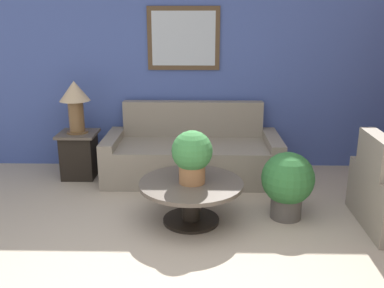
% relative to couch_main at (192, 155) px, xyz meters
% --- Properties ---
extents(wall_back, '(7.81, 0.09, 2.60)m').
position_rel_couch_main_xyz_m(wall_back, '(-0.09, 0.51, 1.01)').
color(wall_back, '#42569E').
rests_on(wall_back, ground_plane).
extents(couch_main, '(2.24, 0.95, 0.95)m').
position_rel_couch_main_xyz_m(couch_main, '(0.00, 0.00, 0.00)').
color(couch_main, gray).
rests_on(couch_main, ground_plane).
extents(coffee_table, '(1.06, 1.06, 0.44)m').
position_rel_couch_main_xyz_m(coffee_table, '(0.01, -1.28, 0.02)').
color(coffee_table, black).
rests_on(coffee_table, ground_plane).
extents(side_table, '(0.49, 0.49, 0.60)m').
position_rel_couch_main_xyz_m(side_table, '(-1.48, -0.01, 0.01)').
color(side_table, black).
rests_on(side_table, ground_plane).
extents(table_lamp, '(0.38, 0.38, 0.67)m').
position_rel_couch_main_xyz_m(table_lamp, '(-1.48, -0.01, 0.74)').
color(table_lamp, brown).
rests_on(table_lamp, side_table).
extents(potted_plant_on_table, '(0.41, 0.41, 0.54)m').
position_rel_couch_main_xyz_m(potted_plant_on_table, '(0.02, -1.29, 0.43)').
color(potted_plant_on_table, '#9E6B42').
rests_on(potted_plant_on_table, coffee_table).
extents(potted_plant_floor, '(0.55, 0.55, 0.71)m').
position_rel_couch_main_xyz_m(potted_plant_floor, '(1.01, -1.17, 0.10)').
color(potted_plant_floor, '#4C4742').
rests_on(potted_plant_floor, ground_plane).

